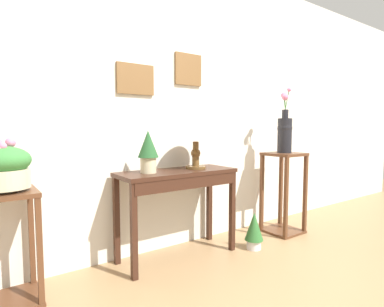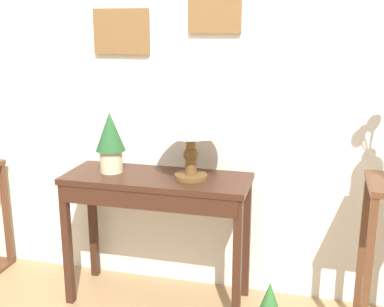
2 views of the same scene
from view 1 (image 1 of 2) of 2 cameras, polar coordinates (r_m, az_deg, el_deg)
The scene contains 9 objects.
back_wall_with_art at distance 3.03m, azimuth -4.14°, elevation 9.26°, with size 9.00×0.13×2.80m.
console_table at distance 2.74m, azimuth -2.46°, elevation -5.74°, with size 1.07×0.41×0.79m.
table_lamp at distance 2.83m, azimuth 0.69°, elevation 3.81°, with size 0.38×0.38×0.44m.
potted_plant_on_console at distance 2.58m, azimuth -8.08°, elevation 0.77°, with size 0.17×0.17×0.36m.
pedestal_stand_left at distance 2.42m, azimuth -30.85°, elevation -14.80°, with size 0.37×0.37×0.75m.
planter_bowl_wide_left at distance 2.31m, azimuth -31.41°, elevation -2.14°, with size 0.33×0.33×0.34m.
pedestal_stand_right at distance 3.59m, azimuth 16.44°, elevation -6.96°, with size 0.37×0.37×0.89m.
flower_vase_tall_right at distance 3.52m, azimuth 16.70°, elevation 4.10°, with size 0.17×0.16×0.70m.
potted_plant_floor at distance 3.10m, azimuth 11.36°, elevation -13.52°, with size 0.18×0.18×0.36m.
Camera 1 is at (-1.57, -1.09, 1.16)m, focal length 28.96 mm.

